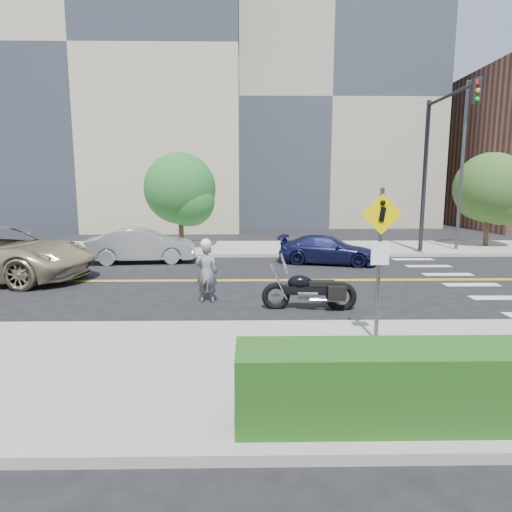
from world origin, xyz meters
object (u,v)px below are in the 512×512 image
object	(u,v)px
motorcyclist	(206,271)
parked_car_silver	(142,245)
motorcycle	(310,282)
pedestrian_sign	(380,250)
parked_car_blue	(327,250)

from	to	relation	value
motorcyclist	parked_car_silver	distance (m)	7.37
motorcyclist	parked_car_silver	xyz separation A→B (m)	(-3.38, 6.55, -0.16)
motorcycle	parked_car_silver	xyz separation A→B (m)	(-6.13, 7.28, 0.01)
motorcyclist	motorcycle	bearing A→B (deg)	166.77
pedestrian_sign	motorcycle	bearing A→B (deg)	108.96
motorcyclist	parked_car_silver	bearing A→B (deg)	-61.06
motorcyclist	parked_car_blue	bearing A→B (deg)	-124.51
motorcycle	parked_car_silver	distance (m)	9.52
parked_car_blue	pedestrian_sign	bearing A→B (deg)	-170.10
parked_car_silver	parked_car_blue	size ratio (longest dim) A/B	1.09
motorcycle	pedestrian_sign	bearing A→B (deg)	-67.46
pedestrian_sign	parked_car_silver	bearing A→B (deg)	125.19
pedestrian_sign	motorcyclist	world-z (taller)	pedestrian_sign
motorcyclist	parked_car_blue	world-z (taller)	motorcyclist
motorcyclist	parked_car_blue	distance (m)	7.58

